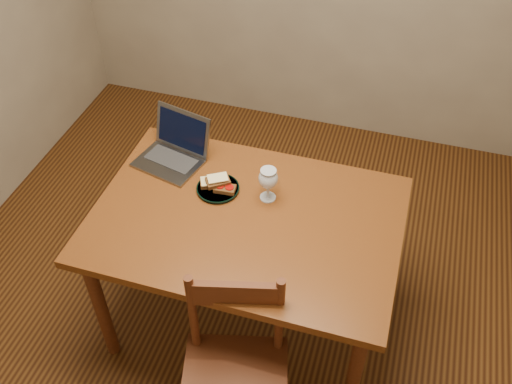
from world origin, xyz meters
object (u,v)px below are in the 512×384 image
(table, at_px, (246,231))
(chair, at_px, (235,369))
(plate, at_px, (218,189))
(laptop, at_px, (175,148))
(milk_glass, at_px, (268,184))

(table, height_order, chair, chair)
(chair, distance_m, plate, 0.78)
(table, height_order, laptop, laptop)
(chair, xyz_separation_m, plate, (-0.29, 0.66, 0.27))
(chair, height_order, laptop, laptop)
(table, xyz_separation_m, milk_glass, (0.06, 0.14, 0.17))
(chair, bearing_deg, table, 88.29)
(plate, xyz_separation_m, laptop, (-0.27, 0.16, 0.05))
(milk_glass, xyz_separation_m, laptop, (-0.49, 0.14, -0.03))
(plate, distance_m, laptop, 0.31)
(plate, distance_m, milk_glass, 0.24)
(table, bearing_deg, chair, -77.24)
(plate, relative_size, laptop, 0.55)
(table, relative_size, chair, 2.63)
(table, xyz_separation_m, plate, (-0.17, 0.12, 0.09))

